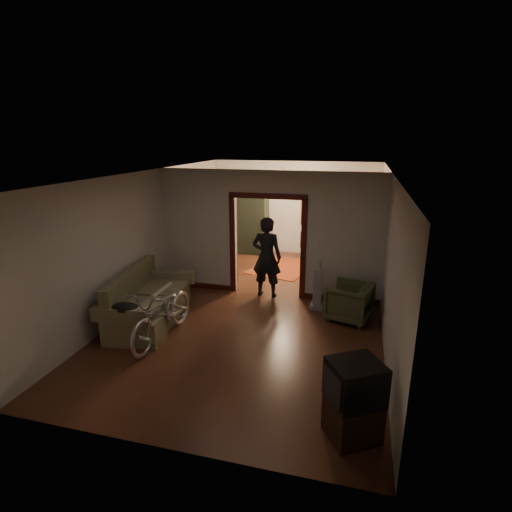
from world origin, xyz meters
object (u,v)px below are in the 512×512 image
(bicycle, at_px, (163,313))
(person, at_px, (267,257))
(locker, at_px, (251,221))
(desk, at_px, (333,250))
(sofa, at_px, (150,297))
(armchair, at_px, (349,302))

(bicycle, xyz_separation_m, person, (1.30, 2.45, 0.41))
(locker, distance_m, desk, 2.62)
(sofa, xyz_separation_m, bicycle, (0.59, -0.59, 0.01))
(armchair, bearing_deg, sofa, -57.92)
(locker, bearing_deg, armchair, -53.09)
(person, xyz_separation_m, desk, (1.25, 3.06, -0.58))
(locker, xyz_separation_m, desk, (2.53, -0.27, -0.66))
(armchair, relative_size, person, 0.45)
(armchair, bearing_deg, desk, -155.06)
(person, bearing_deg, desk, -109.11)
(locker, bearing_deg, sofa, -96.98)
(armchair, height_order, locker, locker)
(bicycle, bearing_deg, armchair, 30.69)
(armchair, distance_m, locker, 5.21)
(bicycle, height_order, locker, locker)
(desk, bearing_deg, person, -118.56)
(person, height_order, desk, person)
(sofa, height_order, bicycle, bicycle)
(sofa, xyz_separation_m, armchair, (3.74, 1.07, -0.13))
(sofa, relative_size, person, 1.19)
(bicycle, relative_size, person, 1.05)
(locker, height_order, desk, locker)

